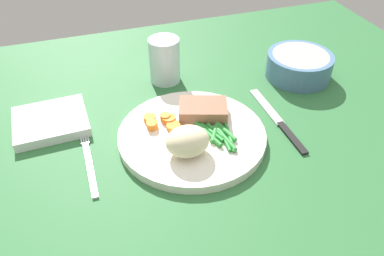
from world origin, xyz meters
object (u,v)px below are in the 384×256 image
(meat_portion, at_px, (203,110))
(napkin, at_px, (51,121))
(dinner_plate, at_px, (192,136))
(fork, at_px, (89,162))
(water_glass, at_px, (165,63))
(knife, at_px, (278,121))
(salad_bowl, at_px, (299,64))

(meat_portion, xyz_separation_m, napkin, (-0.27, 0.08, -0.02))
(dinner_plate, distance_m, fork, 0.18)
(fork, height_order, water_glass, water_glass)
(knife, bearing_deg, salad_bowl, 45.53)
(dinner_plate, relative_size, napkin, 1.98)
(dinner_plate, bearing_deg, salad_bowl, 24.21)
(fork, bearing_deg, dinner_plate, 3.87)
(knife, bearing_deg, napkin, 160.22)
(meat_portion, bearing_deg, fork, -168.63)
(knife, relative_size, napkin, 1.56)
(water_glass, height_order, salad_bowl, water_glass)
(knife, relative_size, water_glass, 2.14)
(dinner_plate, xyz_separation_m, knife, (0.17, -0.00, -0.01))
(salad_bowl, bearing_deg, fork, -164.31)
(fork, distance_m, water_glass, 0.29)
(fork, bearing_deg, meat_portion, 14.43)
(knife, distance_m, napkin, 0.42)
(meat_portion, distance_m, water_glass, 0.17)
(meat_portion, relative_size, water_glass, 0.91)
(meat_portion, relative_size, fork, 0.53)
(meat_portion, height_order, knife, meat_portion)
(salad_bowl, height_order, napkin, salad_bowl)
(knife, xyz_separation_m, salad_bowl, (0.12, 0.13, 0.03))
(knife, xyz_separation_m, napkin, (-0.40, 0.12, 0.01))
(fork, bearing_deg, water_glass, 50.88)
(knife, relative_size, salad_bowl, 1.47)
(meat_portion, bearing_deg, knife, -18.06)
(dinner_plate, distance_m, meat_portion, 0.06)
(dinner_plate, height_order, fork, dinner_plate)
(dinner_plate, bearing_deg, napkin, 152.79)
(napkin, bearing_deg, fork, -66.59)
(dinner_plate, height_order, knife, dinner_plate)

